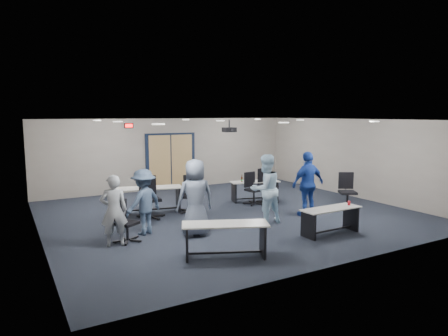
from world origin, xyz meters
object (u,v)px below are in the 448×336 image
chair_back_d (268,186)px  chair_loose_right (348,191)px  chair_loose_left (127,222)px  table_front_left (225,234)px  chair_back_b (191,194)px  person_gray (114,211)px  table_front_right (331,216)px  person_plaid (195,198)px  chair_back_c (254,189)px  chair_back_a (150,198)px  person_lightblue (265,189)px  person_back (144,202)px  table_back_left (150,195)px  person_navy (308,184)px  table_back_right (255,187)px

chair_back_d → chair_loose_right: 2.48m
chair_loose_left → table_front_left: bearing=-84.1°
chair_back_b → person_gray: size_ratio=0.68×
table_front_left → table_front_right: size_ratio=1.15×
chair_loose_left → person_plaid: 1.64m
person_gray → table_front_right: bearing=172.5°
table_front_left → chair_back_c: chair_back_c is taller
chair_back_a → chair_back_b: size_ratio=1.07×
table_front_left → person_lightblue: 2.77m
person_back → person_plaid: bearing=121.2°
person_plaid → table_back_left: bearing=-78.7°
chair_loose_left → person_lightblue: person_lightblue is taller
chair_back_b → person_lightblue: person_lightblue is taller
table_back_left → person_navy: bearing=-19.9°
chair_back_c → person_navy: 2.04m
chair_loose_right → person_lightblue: (-3.15, -0.14, 0.37)m
table_front_left → table_front_right: table_front_right is taller
table_front_left → chair_loose_right: chair_loose_right is taller
person_lightblue → person_plaid: bearing=-0.5°
person_gray → chair_back_d: bearing=-149.1°
chair_back_b → chair_loose_left: size_ratio=1.15×
table_front_left → chair_back_c: (3.13, 3.69, 0.03)m
table_front_right → person_gray: 5.04m
person_back → chair_back_a: bearing=-138.6°
chair_back_c → chair_loose_left: chair_back_c is taller
person_plaid → chair_back_b: bearing=-105.6°
table_back_left → person_navy: (3.80, -2.48, 0.40)m
table_front_right → chair_back_b: bearing=119.0°
person_plaid → chair_back_a: bearing=-72.2°
person_gray → chair_back_b: bearing=-133.1°
chair_loose_left → person_lightblue: (3.60, -0.24, 0.45)m
chair_back_a → person_navy: size_ratio=0.63×
chair_back_a → chair_loose_left: size_ratio=1.23×
chair_loose_left → chair_loose_right: bearing=-31.9°
chair_back_a → person_lightblue: 3.17m
chair_back_d → person_gray: (-5.45, -1.91, 0.23)m
chair_back_d → chair_loose_left: 5.43m
chair_back_a → person_gray: bearing=-125.6°
person_plaid → person_navy: size_ratio=1.00×
person_back → person_navy: bearing=149.1°
chair_back_b → chair_loose_left: 2.97m
person_back → table_front_right: bearing=126.9°
table_back_right → chair_loose_right: bearing=-36.7°
table_front_right → table_back_left: size_ratio=0.80×
table_front_left → chair_back_a: bearing=118.8°
table_front_right → chair_back_a: bearing=132.4°
chair_loose_left → chair_back_a: bearing=25.7°
person_plaid → person_gray: bearing=0.8°
chair_back_a → person_plaid: size_ratio=0.63×
table_front_right → table_back_right: bearing=82.5°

